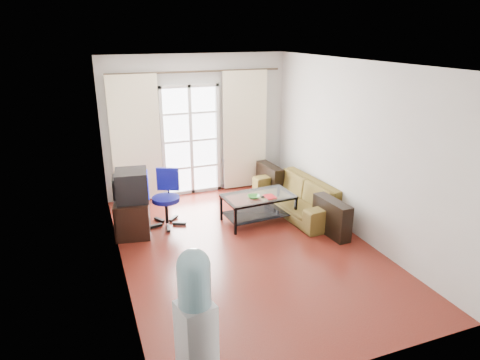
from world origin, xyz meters
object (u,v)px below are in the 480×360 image
at_px(water_cooler, 196,321).
at_px(coffee_table, 258,205).
at_px(sofa, 297,196).
at_px(crt_tv, 130,186).
at_px(tv_stand, 133,215).
at_px(task_chair, 167,209).

bearing_deg(water_cooler, coffee_table, 46.60).
bearing_deg(coffee_table, sofa, 10.60).
xyz_separation_m(coffee_table, crt_tv, (-2.04, 0.29, 0.51)).
height_order(sofa, tv_stand, sofa).
bearing_deg(tv_stand, coffee_table, 0.34).
xyz_separation_m(coffee_table, tv_stand, (-2.04, 0.35, -0.02)).
xyz_separation_m(sofa, coffee_table, (-0.83, -0.15, 0.01)).
distance_m(tv_stand, water_cooler, 3.54).
bearing_deg(task_chair, crt_tv, -139.89).
xyz_separation_m(crt_tv, task_chair, (0.57, 0.16, -0.54)).
bearing_deg(coffee_table, water_cooler, -121.60).
relative_size(tv_stand, task_chair, 0.84).
relative_size(sofa, crt_tv, 3.54).
relative_size(crt_tv, task_chair, 0.62).
bearing_deg(crt_tv, water_cooler, -80.64).
xyz_separation_m(crt_tv, water_cooler, (0.10, -3.44, -0.07)).
bearing_deg(coffee_table, tv_stand, 170.38).
distance_m(tv_stand, task_chair, 0.58).
bearing_deg(crt_tv, sofa, 5.06).
bearing_deg(water_cooler, task_chair, 70.74).
relative_size(task_chair, water_cooler, 0.66).
relative_size(sofa, task_chair, 2.20).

